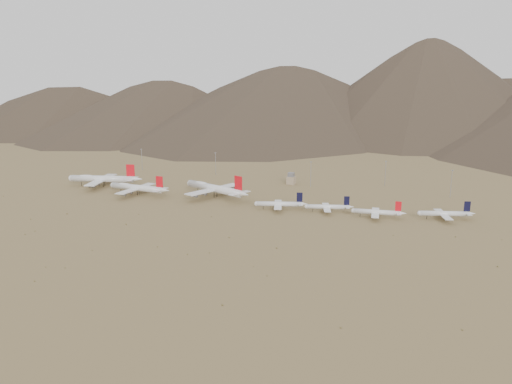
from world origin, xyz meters
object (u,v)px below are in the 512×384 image
at_px(widebody_centre, 137,188).
at_px(narrowbody_a, 280,204).
at_px(widebody_east, 215,188).
at_px(narrowbody_b, 329,207).
at_px(widebody_west, 103,179).
at_px(control_tower, 291,179).

height_order(widebody_centre, narrowbody_a, widebody_centre).
relative_size(widebody_east, narrowbody_b, 1.94).
relative_size(widebody_west, narrowbody_b, 1.92).
xyz_separation_m(widebody_west, narrowbody_a, (196.70, -18.35, -3.14)).
height_order(widebody_east, control_tower, widebody_east).
xyz_separation_m(widebody_east, narrowbody_a, (70.85, -19.48, -3.41)).
relative_size(narrowbody_a, narrowbody_b, 1.10).
height_order(widebody_west, widebody_east, widebody_east).
height_order(widebody_centre, control_tower, widebody_centre).
bearing_deg(control_tower, narrowbody_a, -77.18).
bearing_deg(widebody_east, narrowbody_b, 14.13).
xyz_separation_m(widebody_centre, narrowbody_b, (182.40, 6.91, -2.45)).
height_order(widebody_west, widebody_centre, widebody_west).
bearing_deg(widebody_east, narrowbody_a, 4.89).
distance_m(widebody_centre, widebody_east, 74.43).
relative_size(widebody_west, narrowbody_a, 1.75).
xyz_separation_m(widebody_east, narrowbody_b, (110.39, -11.87, -3.86)).
bearing_deg(narrowbody_b, widebody_centre, 164.34).
distance_m(widebody_east, control_tower, 94.10).
xyz_separation_m(narrowbody_a, narrowbody_b, (39.54, 7.61, -0.45)).
relative_size(widebody_west, control_tower, 6.31).
bearing_deg(narrowbody_a, widebody_centre, 160.91).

